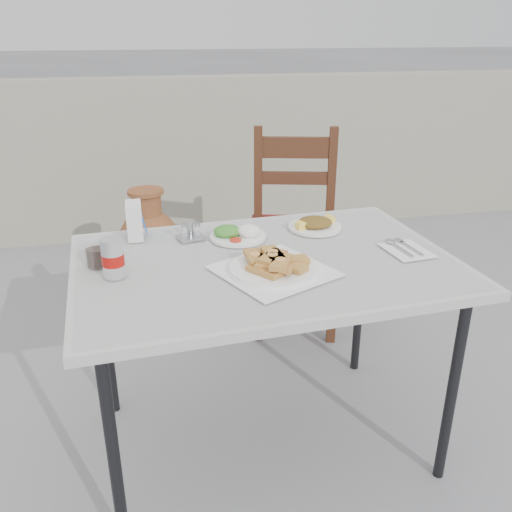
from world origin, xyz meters
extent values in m
plane|color=slate|center=(0.00, 0.00, 0.00)|extent=(80.00, 80.00, 0.00)
cylinder|color=black|center=(-0.67, -0.44, 0.38)|extent=(0.04, 0.04, 0.75)
cylinder|color=black|center=(0.47, -0.37, 0.38)|extent=(0.04, 0.04, 0.75)
cylinder|color=black|center=(-0.72, 0.27, 0.38)|extent=(0.04, 0.04, 0.75)
cylinder|color=black|center=(0.42, 0.35, 0.38)|extent=(0.04, 0.04, 0.75)
cube|color=white|center=(-0.12, -0.05, 0.78)|extent=(1.37, 0.97, 0.03)
cube|color=white|center=(-0.12, -0.05, 0.80)|extent=(1.32, 0.93, 0.01)
cube|color=white|center=(-0.12, -0.15, 0.80)|extent=(0.45, 0.45, 0.00)
cylinder|color=white|center=(-0.12, -0.15, 0.81)|extent=(0.30, 0.30, 0.01)
cylinder|color=white|center=(-0.12, -0.15, 0.80)|extent=(0.31, 0.31, 0.01)
cylinder|color=white|center=(-0.18, 0.17, 0.80)|extent=(0.21, 0.21, 0.01)
ellipsoid|color=white|center=(-0.14, 0.16, 0.83)|extent=(0.09, 0.09, 0.05)
ellipsoid|color=#377020|center=(-0.22, 0.18, 0.83)|extent=(0.11, 0.10, 0.04)
cylinder|color=red|center=(-0.20, 0.11, 0.81)|extent=(0.04, 0.04, 0.01)
cylinder|color=white|center=(0.14, 0.21, 0.80)|extent=(0.21, 0.21, 0.01)
ellipsoid|color=#215C17|center=(0.14, 0.21, 0.82)|extent=(0.14, 0.13, 0.04)
cylinder|color=yellow|center=(0.07, 0.18, 0.82)|extent=(0.05, 0.04, 0.04)
cylinder|color=yellow|center=(0.21, 0.23, 0.82)|extent=(0.05, 0.04, 0.04)
cylinder|color=silver|center=(-0.63, -0.08, 0.86)|extent=(0.07, 0.07, 0.13)
cylinder|color=#BA120D|center=(-0.63, -0.08, 0.86)|extent=(0.07, 0.07, 0.04)
cylinder|color=#AEAEB5|center=(-0.63, -0.08, 0.92)|extent=(0.06, 0.06, 0.00)
cylinder|color=white|center=(-0.69, 0.02, 0.85)|extent=(0.07, 0.07, 0.10)
cylinder|color=black|center=(-0.69, 0.02, 0.83)|extent=(0.06, 0.06, 0.06)
cube|color=white|center=(-0.56, 0.26, 0.87)|extent=(0.06, 0.11, 0.14)
cube|color=blue|center=(-0.53, 0.26, 0.86)|extent=(0.02, 0.06, 0.08)
cube|color=#AEAEB5|center=(-0.36, 0.20, 0.80)|extent=(0.11, 0.10, 0.01)
cylinder|color=white|center=(-0.38, 0.18, 0.84)|extent=(0.02, 0.02, 0.06)
cylinder|color=white|center=(-0.33, 0.18, 0.84)|extent=(0.02, 0.02, 0.06)
cylinder|color=#AEAEB5|center=(-0.36, 0.22, 0.83)|extent=(0.03, 0.03, 0.05)
cube|color=white|center=(0.39, -0.08, 0.80)|extent=(0.16, 0.20, 0.00)
cube|color=#AEAEB5|center=(0.37, -0.08, 0.81)|extent=(0.03, 0.14, 0.00)
ellipsoid|color=#AEAEB5|center=(0.36, 0.00, 0.81)|extent=(0.04, 0.05, 0.01)
cube|color=#AEAEB5|center=(0.41, -0.08, 0.81)|extent=(0.03, 0.14, 0.00)
cube|color=#AEAEB5|center=(0.40, 0.00, 0.81)|extent=(0.03, 0.04, 0.00)
cube|color=#381B0F|center=(0.00, 0.71, 0.25)|extent=(0.05, 0.05, 0.50)
cube|color=#381B0F|center=(0.39, 0.61, 0.25)|extent=(0.05, 0.05, 0.50)
cube|color=#381B0F|center=(0.10, 1.10, 0.25)|extent=(0.05, 0.05, 0.50)
cube|color=#381B0F|center=(0.49, 1.00, 0.25)|extent=(0.05, 0.05, 0.50)
cube|color=maroon|center=(0.25, 0.85, 0.53)|extent=(0.57, 0.57, 0.06)
cube|color=#381B0F|center=(0.10, 1.10, 0.78)|extent=(0.05, 0.05, 0.56)
cube|color=#381B0F|center=(0.49, 1.00, 0.78)|extent=(0.05, 0.05, 0.56)
cube|color=#381B0F|center=(0.30, 1.05, 0.95)|extent=(0.44, 0.14, 0.11)
cube|color=#381B0F|center=(0.30, 1.05, 0.78)|extent=(0.44, 0.14, 0.07)
cylinder|color=brown|center=(-0.50, 1.30, 0.04)|extent=(0.30, 0.30, 0.07)
ellipsoid|color=brown|center=(-0.50, 1.30, 0.33)|extent=(0.39, 0.39, 0.49)
cylinder|color=beige|center=(-0.50, 1.30, 0.33)|extent=(0.40, 0.40, 0.06)
cylinder|color=brown|center=(-0.50, 1.30, 0.60)|extent=(0.17, 0.17, 0.15)
cylinder|color=brown|center=(-0.50, 1.30, 0.68)|extent=(0.20, 0.20, 0.02)
cube|color=gray|center=(0.00, 2.50, 0.60)|extent=(6.00, 0.25, 1.20)
camera|label=1|loc=(-0.52, -1.73, 1.55)|focal=38.00mm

